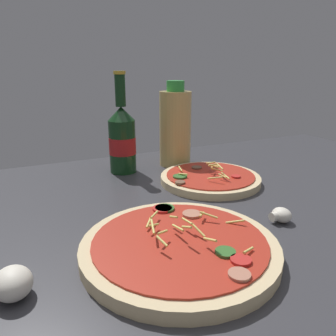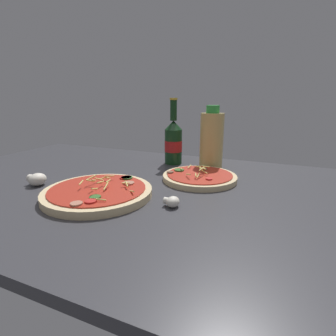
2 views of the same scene
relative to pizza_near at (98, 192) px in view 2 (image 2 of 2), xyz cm
name	(u,v)px [view 2 (image 2 of 2)]	position (x,y,z in cm)	size (l,w,h in cm)	color
counter_slab	(146,190)	(7.70, 12.61, -2.39)	(160.00, 90.00, 2.50)	#38383D
pizza_near	(98,192)	(0.00, 0.00, 0.00)	(29.19, 29.19, 5.54)	beige
pizza_far	(199,177)	(21.02, 24.70, -0.16)	(23.75, 23.75, 5.06)	beige
beer_bottle	(173,141)	(4.90, 41.72, 7.83)	(6.93, 6.93, 25.62)	#143819
oil_bottle	(212,140)	(20.23, 41.87, 9.46)	(8.68, 8.68, 23.06)	#D6B766
mushroom_left	(172,202)	(21.05, 1.41, 0.16)	(3.91, 3.73, 2.61)	white
mushroom_right	(37,179)	(-22.70, 0.02, 0.75)	(5.67, 5.40, 3.78)	white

